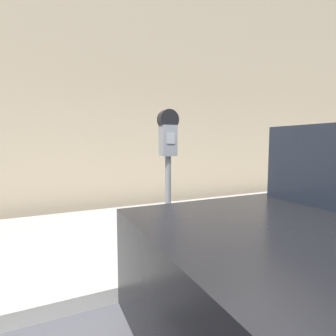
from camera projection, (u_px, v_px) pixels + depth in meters
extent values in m
cube|color=#9E9B96|center=(144.00, 233.00, 3.83)|extent=(24.00, 2.80, 0.14)
cube|color=tan|center=(110.00, 51.00, 5.20)|extent=(24.00, 0.30, 6.39)
cylinder|color=slate|center=(168.00, 204.00, 2.99)|extent=(0.07, 0.07, 1.09)
cube|color=slate|center=(168.00, 141.00, 2.92)|extent=(0.17, 0.13, 0.34)
cube|color=gray|center=(171.00, 138.00, 2.85)|extent=(0.10, 0.01, 0.12)
cylinder|color=black|center=(168.00, 120.00, 2.90)|extent=(0.22, 0.11, 0.22)
cylinder|color=black|center=(233.00, 271.00, 2.09)|extent=(0.71, 0.23, 0.71)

